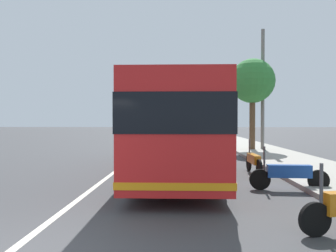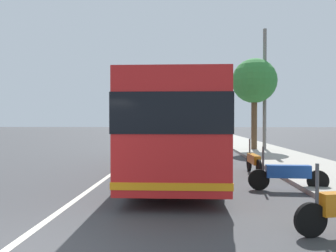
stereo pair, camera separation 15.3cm
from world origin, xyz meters
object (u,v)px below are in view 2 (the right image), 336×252
(motorcycle_mid_row, at_px, (254,161))
(utility_pole, at_px, (265,90))
(motorcycle_nearest_curb, at_px, (288,174))
(car_ahead_same_lane, at_px, (178,132))
(coach_bus, at_px, (176,126))
(roadside_tree_mid_block, at_px, (254,82))
(car_oncoming, at_px, (151,129))

(motorcycle_mid_row, bearing_deg, utility_pole, -16.17)
(motorcycle_nearest_curb, distance_m, car_ahead_same_lane, 29.21)
(coach_bus, relative_size, motorcycle_nearest_curb, 5.24)
(motorcycle_mid_row, bearing_deg, car_ahead_same_lane, 7.25)
(motorcycle_mid_row, xyz_separation_m, car_ahead_same_lane, (26.25, 3.32, 0.21))
(motorcycle_nearest_curb, bearing_deg, car_ahead_same_lane, -80.21)
(roadside_tree_mid_block, bearing_deg, motorcycle_mid_row, 167.61)
(motorcycle_nearest_curb, xyz_separation_m, utility_pole, (12.27, -2.42, 3.58))
(motorcycle_nearest_curb, relative_size, roadside_tree_mid_block, 0.36)
(coach_bus, bearing_deg, utility_pole, -32.30)
(coach_bus, bearing_deg, roadside_tree_mid_block, -29.52)
(roadside_tree_mid_block, height_order, utility_pole, utility_pole)
(motorcycle_mid_row, distance_m, utility_pole, 10.56)
(coach_bus, relative_size, car_oncoming, 2.58)
(coach_bus, bearing_deg, motorcycle_nearest_curb, -135.56)
(motorcycle_mid_row, height_order, car_ahead_same_lane, car_ahead_same_lane)
(car_ahead_same_lane, relative_size, car_oncoming, 0.92)
(motorcycle_nearest_curb, distance_m, roadside_tree_mid_block, 12.80)
(coach_bus, distance_m, roadside_tree_mid_block, 10.42)
(coach_bus, xyz_separation_m, motorcycle_mid_row, (-0.52, -2.86, -1.29))
(motorcycle_mid_row, distance_m, car_ahead_same_lane, 26.46)
(car_ahead_same_lane, height_order, utility_pole, utility_pole)
(car_oncoming, bearing_deg, motorcycle_mid_row, 14.18)
(roadside_tree_mid_block, xyz_separation_m, utility_pole, (0.26, -0.74, -0.53))
(coach_bus, distance_m, motorcycle_mid_row, 3.18)
(coach_bus, bearing_deg, car_ahead_same_lane, 0.70)
(car_oncoming, height_order, roadside_tree_mid_block, roadside_tree_mid_block)
(motorcycle_nearest_curb, distance_m, car_oncoming, 42.27)
(motorcycle_nearest_curb, bearing_deg, utility_pole, -98.58)
(car_oncoming, xyz_separation_m, roadside_tree_mid_block, (-29.45, -9.91, 3.86))
(motorcycle_mid_row, height_order, roadside_tree_mid_block, roadside_tree_mid_block)
(motorcycle_mid_row, bearing_deg, car_oncoming, 11.54)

